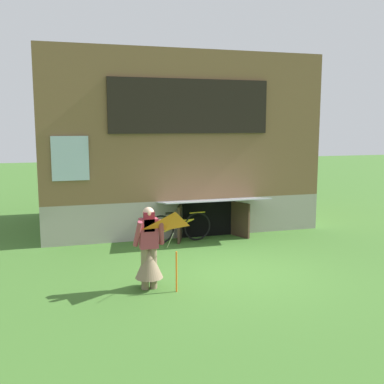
% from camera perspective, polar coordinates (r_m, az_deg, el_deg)
% --- Properties ---
extents(ground_plane, '(60.00, 60.00, 0.00)m').
position_cam_1_polar(ground_plane, '(9.91, 4.64, -9.62)').
color(ground_plane, '#3D6B28').
extents(log_house, '(7.75, 5.58, 4.99)m').
position_cam_1_polar(log_house, '(14.43, -2.73, 6.17)').
color(log_house, '#9E998E').
rests_on(log_house, ground_plane).
extents(person, '(0.61, 0.52, 1.56)m').
position_cam_1_polar(person, '(8.68, -5.34, -7.74)').
color(person, '#7F6B51').
rests_on(person, ground_plane).
extents(kite, '(0.79, 0.82, 1.44)m').
position_cam_1_polar(kite, '(8.17, -2.04, -4.82)').
color(kite, orange).
rests_on(kite, ground_plane).
extents(bicycle_yellow, '(1.78, 0.21, 0.81)m').
position_cam_1_polar(bicycle_yellow, '(12.05, -1.62, -4.40)').
color(bicycle_yellow, black).
rests_on(bicycle_yellow, ground_plane).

